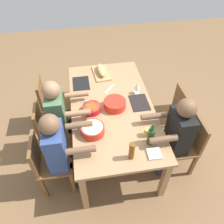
{
  "coord_description": "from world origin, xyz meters",
  "views": [
    {
      "loc": [
        2.04,
        -0.34,
        2.7
      ],
      "look_at": [
        0.0,
        0.0,
        0.63
      ],
      "focal_mm": 35.89,
      "sensor_mm": 36.0,
      "label": 1
    }
  ],
  "objects_px": {
    "serving_bowl_greens": "(115,104)",
    "diner_near_center": "(60,114)",
    "bread_loaf": "(101,70)",
    "wine_bottle": "(151,136)",
    "serving_bowl_fruit": "(92,108)",
    "beer_bottle": "(132,151)",
    "chair_far_center": "(171,112)",
    "wine_glass": "(137,86)",
    "chair_near_left": "(50,101)",
    "napkin_stack": "(154,154)",
    "cutting_board": "(101,73)",
    "chair_far_right": "(186,142)",
    "diner_far_right": "(175,133)",
    "chair_near_right": "(47,161)",
    "diner_near_right": "(60,148)",
    "serving_bowl_pasta": "(93,129)",
    "cup_far_right": "(147,132)",
    "dining_table": "(112,110)",
    "chair_near_center": "(49,127)"
  },
  "relations": [
    {
      "from": "serving_bowl_greens",
      "to": "diner_near_center",
      "type": "bearing_deg",
      "value": -92.42
    },
    {
      "from": "bread_loaf",
      "to": "wine_bottle",
      "type": "bearing_deg",
      "value": 14.74
    },
    {
      "from": "serving_bowl_fruit",
      "to": "beer_bottle",
      "type": "bearing_deg",
      "value": 23.85
    },
    {
      "from": "chair_far_center",
      "to": "wine_glass",
      "type": "xyz_separation_m",
      "value": [
        -0.19,
        -0.47,
        0.37
      ]
    },
    {
      "from": "chair_near_left",
      "to": "napkin_stack",
      "type": "height_order",
      "value": "chair_near_left"
    },
    {
      "from": "serving_bowl_greens",
      "to": "cutting_board",
      "type": "bearing_deg",
      "value": -174.17
    },
    {
      "from": "chair_far_right",
      "to": "cutting_board",
      "type": "relative_size",
      "value": 2.12
    },
    {
      "from": "diner_far_right",
      "to": "napkin_stack",
      "type": "xyz_separation_m",
      "value": [
        0.27,
        -0.34,
        0.05
      ]
    },
    {
      "from": "diner_far_right",
      "to": "chair_near_right",
      "type": "bearing_deg",
      "value": -90.0
    },
    {
      "from": "wine_bottle",
      "to": "diner_near_right",
      "type": "bearing_deg",
      "value": -96.51
    },
    {
      "from": "beer_bottle",
      "to": "diner_near_center",
      "type": "bearing_deg",
      "value": -137.52
    },
    {
      "from": "wine_glass",
      "to": "napkin_stack",
      "type": "bearing_deg",
      "value": -3.29
    },
    {
      "from": "wine_glass",
      "to": "serving_bowl_pasta",
      "type": "bearing_deg",
      "value": -47.72
    },
    {
      "from": "cutting_board",
      "to": "diner_near_center",
      "type": "bearing_deg",
      "value": -40.53
    },
    {
      "from": "serving_bowl_greens",
      "to": "chair_near_left",
      "type": "bearing_deg",
      "value": -122.57
    },
    {
      "from": "beer_bottle",
      "to": "cup_far_right",
      "type": "bearing_deg",
      "value": 137.31
    },
    {
      "from": "dining_table",
      "to": "chair_near_right",
      "type": "relative_size",
      "value": 2.26
    },
    {
      "from": "serving_bowl_fruit",
      "to": "cutting_board",
      "type": "relative_size",
      "value": 0.57
    },
    {
      "from": "wine_glass",
      "to": "cup_far_right",
      "type": "xyz_separation_m",
      "value": [
        0.73,
        -0.06,
        -0.06
      ]
    },
    {
      "from": "diner_near_right",
      "to": "serving_bowl_fruit",
      "type": "distance_m",
      "value": 0.63
    },
    {
      "from": "bread_loaf",
      "to": "napkin_stack",
      "type": "height_order",
      "value": "bread_loaf"
    },
    {
      "from": "diner_far_right",
      "to": "bread_loaf",
      "type": "bearing_deg",
      "value": -150.58
    },
    {
      "from": "chair_near_center",
      "to": "beer_bottle",
      "type": "xyz_separation_m",
      "value": [
        0.79,
        0.91,
        0.37
      ]
    },
    {
      "from": "chair_near_right",
      "to": "bread_loaf",
      "type": "height_order",
      "value": "same"
    },
    {
      "from": "chair_near_left",
      "to": "cup_far_right",
      "type": "xyz_separation_m",
      "value": [
        1.06,
        1.15,
        0.31
      ]
    },
    {
      "from": "chair_far_center",
      "to": "serving_bowl_pasta",
      "type": "height_order",
      "value": "chair_far_center"
    },
    {
      "from": "chair_far_right",
      "to": "diner_near_right",
      "type": "relative_size",
      "value": 0.71
    },
    {
      "from": "dining_table",
      "to": "beer_bottle",
      "type": "xyz_separation_m",
      "value": [
        0.79,
        0.07,
        0.18
      ]
    },
    {
      "from": "wine_glass",
      "to": "cup_far_right",
      "type": "relative_size",
      "value": 1.59
    },
    {
      "from": "cutting_board",
      "to": "beer_bottle",
      "type": "distance_m",
      "value": 1.52
    },
    {
      "from": "chair_near_right",
      "to": "chair_near_left",
      "type": "bearing_deg",
      "value": 180.0
    },
    {
      "from": "beer_bottle",
      "to": "serving_bowl_fruit",
      "type": "bearing_deg",
      "value": -156.15
    },
    {
      "from": "chair_far_right",
      "to": "napkin_stack",
      "type": "distance_m",
      "value": 0.65
    },
    {
      "from": "diner_near_center",
      "to": "napkin_stack",
      "type": "distance_m",
      "value": 1.26
    },
    {
      "from": "diner_near_right",
      "to": "cutting_board",
      "type": "height_order",
      "value": "diner_near_right"
    },
    {
      "from": "diner_near_right",
      "to": "bread_loaf",
      "type": "distance_m",
      "value": 1.39
    },
    {
      "from": "serving_bowl_fruit",
      "to": "diner_near_center",
      "type": "bearing_deg",
      "value": -96.57
    },
    {
      "from": "diner_near_right",
      "to": "serving_bowl_fruit",
      "type": "relative_size",
      "value": 5.28
    },
    {
      "from": "dining_table",
      "to": "serving_bowl_fruit",
      "type": "distance_m",
      "value": 0.29
    },
    {
      "from": "chair_far_right",
      "to": "beer_bottle",
      "type": "xyz_separation_m",
      "value": [
        0.26,
        -0.77,
        0.37
      ]
    },
    {
      "from": "diner_near_right",
      "to": "diner_near_center",
      "type": "height_order",
      "value": "same"
    },
    {
      "from": "wine_glass",
      "to": "serving_bowl_fruit",
      "type": "bearing_deg",
      "value": -69.22
    },
    {
      "from": "chair_near_left",
      "to": "chair_near_right",
      "type": "xyz_separation_m",
      "value": [
        1.06,
        0.0,
        0.0
      ]
    },
    {
      "from": "diner_near_center",
      "to": "serving_bowl_pasta",
      "type": "bearing_deg",
      "value": 42.87
    },
    {
      "from": "chair_far_center",
      "to": "diner_near_right",
      "type": "bearing_deg",
      "value": -70.58
    },
    {
      "from": "serving_bowl_fruit",
      "to": "beer_bottle",
      "type": "height_order",
      "value": "beer_bottle"
    },
    {
      "from": "serving_bowl_fruit",
      "to": "wine_bottle",
      "type": "height_order",
      "value": "wine_bottle"
    },
    {
      "from": "diner_near_center",
      "to": "wine_bottle",
      "type": "bearing_deg",
      "value": 56.61
    },
    {
      "from": "bread_loaf",
      "to": "beer_bottle",
      "type": "height_order",
      "value": "beer_bottle"
    },
    {
      "from": "diner_far_right",
      "to": "diner_near_center",
      "type": "height_order",
      "value": "same"
    }
  ]
}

